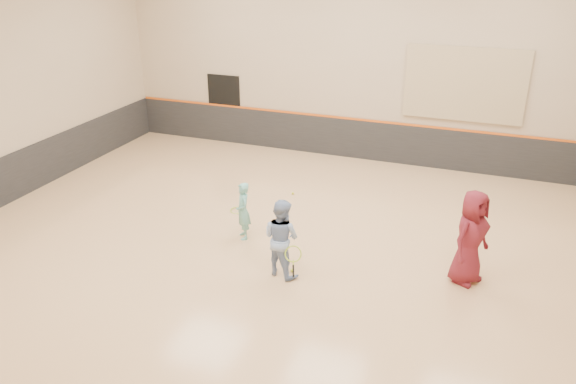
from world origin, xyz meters
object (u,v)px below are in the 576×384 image
at_px(girl, 243,211).
at_px(spare_racket, 237,209).
at_px(instructor, 281,238).
at_px(young_man, 471,237).

bearing_deg(girl, spare_racket, 175.88).
xyz_separation_m(instructor, young_man, (3.41, 1.02, 0.14)).
xyz_separation_m(instructor, spare_racket, (-2.05, 2.24, -0.73)).
distance_m(girl, instructor, 1.72).
height_order(girl, young_man, young_man).
distance_m(girl, young_man, 4.74).
relative_size(girl, spare_racket, 1.82).
relative_size(instructor, young_man, 0.85).
xyz_separation_m(girl, instructor, (1.32, -1.09, 0.15)).
xyz_separation_m(young_man, spare_racket, (-5.46, 1.22, -0.87)).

